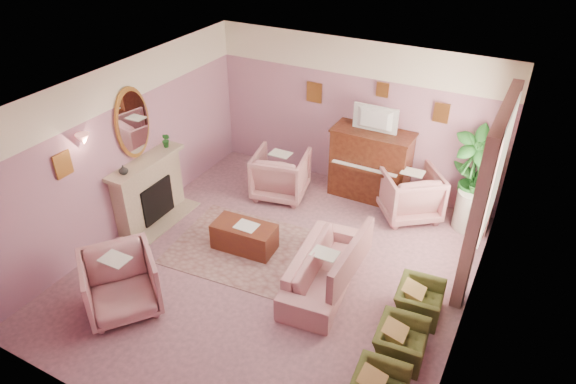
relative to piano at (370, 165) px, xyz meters
The scene contains 46 objects.
floor 2.80m from the piano, 100.57° to the right, with size 5.50×6.00×0.01m, color #8C5E6B.
ceiling 3.47m from the piano, 100.57° to the right, with size 5.50×6.00×0.01m, color white.
wall_back 0.96m from the piano, 147.38° to the left, with size 5.50×0.02×2.80m, color gray.
wall_front 5.75m from the piano, 95.03° to the right, with size 5.50×0.02×2.80m, color gray.
wall_left 4.28m from the piano, 140.49° to the right, with size 0.02×6.00×2.80m, color gray.
wall_right 3.58m from the piano, 49.98° to the right, with size 0.02×6.00×2.80m, color gray.
picture_rail_band 1.92m from the piano, 148.20° to the left, with size 5.50×0.01×0.65m, color white.
stripe_panel 2.66m from the piano, 31.69° to the right, with size 0.01×3.00×2.15m, color #B1BA9C.
fireplace_surround 3.96m from the piano, 141.25° to the right, with size 0.30×1.40×1.10m, color tan.
fireplace_inset 3.89m from the piano, 140.33° to the right, with size 0.18×0.72×0.68m, color black.
fire_ember 3.88m from the piano, 139.95° to the right, with size 0.06×0.54×0.10m, color orange.
mantel_shelf 3.97m from the piano, 140.98° to the right, with size 0.40×1.55×0.07m, color tan.
hearth 3.86m from the piano, 139.37° to the right, with size 0.55×1.50×0.02m, color tan.
mirror_frame 4.21m from the piano, 142.22° to the right, with size 0.04×0.72×1.20m, color #AF7B34.
mirror_glass 4.19m from the piano, 142.01° to the right, with size 0.01×0.60×1.06m, color silver.
sconce_shade 4.90m from the piano, 131.47° to the right, with size 0.20×0.20×0.16m, color #E77E73.
piano is the anchor object (origin of this frame).
piano_keyshelf 0.36m from the piano, 90.00° to the right, with size 1.30×0.12×0.06m, color #461F11.
piano_keys 0.37m from the piano, 90.00° to the right, with size 1.20×0.08×0.02m, color white.
piano_top 0.66m from the piano, ahead, with size 1.45×0.65×0.04m, color #461F11.
television 0.95m from the piano, 90.00° to the right, with size 0.80×0.12×0.48m, color black.
print_back_left 1.71m from the piano, 167.85° to the left, with size 0.30×0.03×0.38m, color #AF7B34.
print_back_right 1.57m from the piano, 14.93° to the left, with size 0.26×0.03×0.34m, color #AF7B34.
print_back_mid 1.38m from the piano, 90.00° to the left, with size 0.22×0.03×0.26m, color #AF7B34.
print_left_wall 5.15m from the piano, 129.60° to the right, with size 0.03×0.28×0.36m, color #AF7B34.
window_blind 2.69m from the piano, 27.19° to the right, with size 0.03×1.40×1.80m, color beige.
curtain_left 3.02m from the piano, 44.04° to the right, with size 0.16×0.34×2.60m, color #925B5F.
curtain_right 2.23m from the piano, ahead, with size 0.16×0.34×2.60m, color #925B5F.
pelmet 3.07m from the piano, 28.06° to the right, with size 0.16×2.20×0.16m, color #925B5F.
mantel_plant 3.67m from the piano, 147.67° to the right, with size 0.16×0.16×0.28m, color #1C5B1E.
mantel_vase 4.30m from the piano, 135.67° to the right, with size 0.16×0.16×0.16m, color white.
area_rug 2.76m from the piano, 113.65° to the right, with size 2.50×1.80×0.01m, color #87615C.
coffee_table 2.76m from the piano, 115.96° to the right, with size 1.00×0.50×0.45m, color #552617.
table_paper 2.71m from the piano, 115.01° to the right, with size 0.35×0.28×0.01m, color silver.
sofa 2.66m from the piano, 83.71° to the right, with size 0.66×1.98×0.80m, color tan.
sofa_throw 2.72m from the piano, 75.30° to the right, with size 0.10×1.50×0.55m, color #925B5F.
floral_armchair_left 1.65m from the piano, 153.05° to the right, with size 0.94×0.94×0.98m, color tan.
floral_armchair_right 0.91m from the piano, 18.50° to the right, with size 0.94×0.94×0.98m, color tan.
floral_armchair_front 4.80m from the piano, 114.06° to the right, with size 0.94×0.94×0.98m, color tan.
olive_chair_c 3.79m from the piano, 63.54° to the right, with size 0.49×0.69×0.60m, color #495122.
olive_chair_d 3.09m from the piano, 56.70° to the right, with size 0.49×0.69×0.60m, color #495122.
side_table 1.90m from the piano, ahead, with size 0.52×0.52×0.70m, color beige.
side_plant_big 1.89m from the piano, ahead, with size 0.30×0.30×0.34m, color #1C5B1E.
side_plant_small 2.02m from the piano, ahead, with size 0.16×0.16×0.28m, color #1C5B1E.
palm_pot 1.83m from the piano, ahead, with size 0.34×0.34×0.34m, color #A8684F.
palm_plant 1.81m from the piano, ahead, with size 0.76×0.76×1.44m, color #1C5B1E.
Camera 1 is at (3.02, -5.28, 5.19)m, focal length 32.00 mm.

